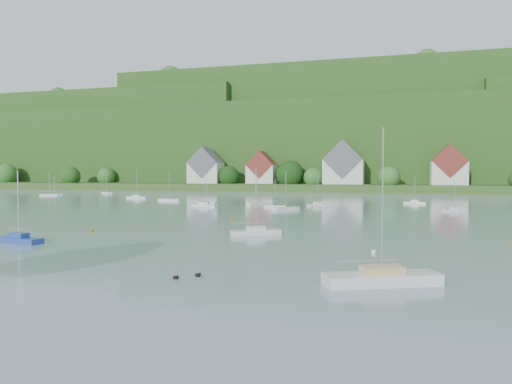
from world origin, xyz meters
TOP-DOWN VIEW (x-y plane):
  - far_shore_strip at (0.00, 200.00)m, footprint 600.00×60.00m
  - forested_ridge at (0.39, 268.57)m, footprint 620.00×181.22m
  - village_building_0 at (-55.00, 187.00)m, footprint 14.00×10.40m
  - village_building_1 at (-30.00, 189.00)m, footprint 12.00×9.36m
  - village_building_2 at (5.00, 188.00)m, footprint 16.00×11.44m
  - village_building_3 at (45.00, 186.00)m, footprint 13.00×10.40m
  - near_sailboat_1 at (-14.52, 31.04)m, footprint 6.02×2.55m
  - near_sailboat_2 at (23.85, 21.42)m, footprint 8.08×5.30m
  - near_sailboat_3 at (8.46, 44.42)m, footprint 5.91×4.91m
  - mooring_buoy_1 at (22.83, 34.52)m, footprint 0.42×0.42m
  - mooring_buoy_2 at (37.38, 47.12)m, footprint 0.50×0.50m
  - mooring_buoy_3 at (-0.49, 62.01)m, footprint 0.47×0.47m
  - mooring_buoy_5 at (-12.70, 41.55)m, footprint 0.43×0.43m
  - duck_pair at (10.23, 19.89)m, footprint 1.69×1.50m
  - far_sailboat_cluster at (11.91, 116.53)m, footprint 193.55×64.17m

SIDE VIEW (x-z plane):
  - mooring_buoy_1 at x=22.83m, z-range -0.21..0.21m
  - mooring_buoy_2 at x=37.38m, z-range -0.25..0.25m
  - mooring_buoy_3 at x=-0.49m, z-range -0.23..0.23m
  - mooring_buoy_5 at x=-12.70m, z-range -0.21..0.21m
  - duck_pair at x=10.23m, z-range -0.06..0.28m
  - far_sailboat_cluster at x=11.91m, z-range -3.98..4.72m
  - near_sailboat_1 at x=-14.52m, z-range -3.51..4.37m
  - near_sailboat_3 at x=8.46m, z-range -3.65..4.52m
  - near_sailboat_2 at x=23.85m, z-range -4.81..5.84m
  - far_shore_strip at x=0.00m, z-range 0.00..3.00m
  - village_building_1 at x=-30.00m, z-range 1.75..15.75m
  - village_building_3 at x=45.00m, z-range 1.68..17.18m
  - village_building_0 at x=-55.00m, z-range 1.51..17.51m
  - village_building_2 at x=5.00m, z-range 1.27..19.27m
  - forested_ridge at x=0.39m, z-range -12.06..57.83m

